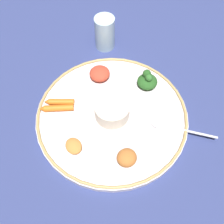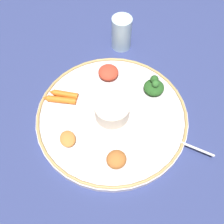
# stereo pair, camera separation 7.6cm
# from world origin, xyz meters

# --- Properties ---
(ground_plane) EXTENTS (2.40, 2.40, 0.00)m
(ground_plane) POSITION_xyz_m (0.00, 0.00, 0.00)
(ground_plane) COLOR navy
(platter) EXTENTS (0.43, 0.43, 0.02)m
(platter) POSITION_xyz_m (0.00, 0.00, 0.01)
(platter) COLOR silver
(platter) RESTS_ON ground_plane
(platter_rim) EXTENTS (0.43, 0.43, 0.01)m
(platter_rim) POSITION_xyz_m (0.00, 0.00, 0.02)
(platter_rim) COLOR tan
(platter_rim) RESTS_ON platter
(center_bowl) EXTENTS (0.10, 0.10, 0.05)m
(center_bowl) POSITION_xyz_m (0.00, 0.00, 0.04)
(center_bowl) COLOR beige
(center_bowl) RESTS_ON platter
(spoon) EXTENTS (0.15, 0.12, 0.01)m
(spoon) POSITION_xyz_m (-0.14, 0.11, 0.02)
(spoon) COLOR silver
(spoon) RESTS_ON platter
(greens_pile) EXTENTS (0.06, 0.06, 0.05)m
(greens_pile) POSITION_xyz_m (-0.14, -0.06, 0.04)
(greens_pile) COLOR #23511E
(greens_pile) RESTS_ON platter
(carrot_near_spoon) EXTENTS (0.09, 0.05, 0.02)m
(carrot_near_spoon) POSITION_xyz_m (0.12, -0.10, 0.03)
(carrot_near_spoon) COLOR orange
(carrot_near_spoon) RESTS_ON platter
(carrot_outer) EXTENTS (0.10, 0.05, 0.02)m
(carrot_outer) POSITION_xyz_m (0.14, -0.08, 0.03)
(carrot_outer) COLOR orange
(carrot_outer) RESTS_ON platter
(mound_berbere_red) EXTENTS (0.08, 0.08, 0.03)m
(mound_berbere_red) POSITION_xyz_m (-0.02, -0.14, 0.03)
(mound_berbere_red) COLOR #B73D28
(mound_berbere_red) RESTS_ON platter
(mound_squash) EXTENTS (0.05, 0.06, 0.02)m
(mound_squash) POSITION_xyz_m (0.13, 0.05, 0.03)
(mound_squash) COLOR #C67A38
(mound_squash) RESTS_ON platter
(mound_chickpea) EXTENTS (0.07, 0.06, 0.03)m
(mound_chickpea) POSITION_xyz_m (0.02, 0.14, 0.03)
(mound_chickpea) COLOR #B2662D
(mound_chickpea) RESTS_ON platter
(drinking_glass) EXTENTS (0.07, 0.07, 0.11)m
(drinking_glass) POSITION_xyz_m (-0.09, -0.28, 0.05)
(drinking_glass) COLOR silver
(drinking_glass) RESTS_ON ground_plane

